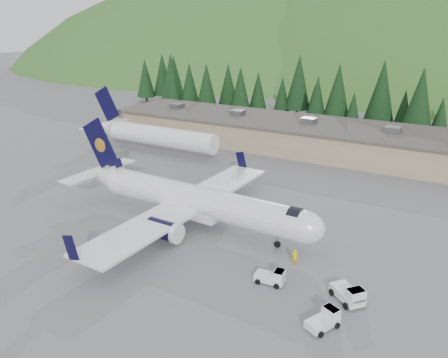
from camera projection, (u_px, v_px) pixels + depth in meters
The scene contains 9 objects.
ground at pixel (199, 225), 52.14m from camera, with size 600.00×600.00×0.00m, color slate.
airliner at pixel (192, 200), 51.60m from camera, with size 34.04×31.89×11.32m.
second_airliner at pixel (150, 134), 80.59m from camera, with size 27.50×11.00×10.05m.
baggage_tug_a at pixel (272, 277), 40.40m from camera, with size 2.83×1.86×1.45m.
baggage_tug_b at pixel (349, 294), 37.61m from camera, with size 3.48×3.30×1.71m.
baggage_tug_c at pixel (325, 319), 34.62m from camera, with size 2.53×3.08×1.47m.
terminal_building at pixel (283, 133), 84.63m from camera, with size 71.00×17.00×6.10m.
ramp_worker at pixel (295, 257), 43.47m from camera, with size 0.61×0.40×1.68m, color #FCD500.
tree_line at pixel (312, 90), 102.74m from camera, with size 111.36×18.04×14.21m.
Camera 1 is at (25.92, -39.50, 22.92)m, focal length 35.00 mm.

